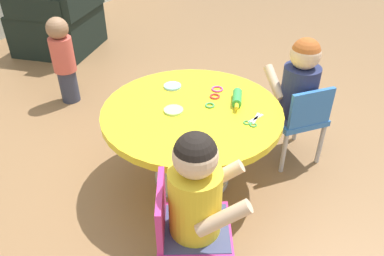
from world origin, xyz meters
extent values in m
plane|color=olive|center=(0.00, 0.00, 0.00)|extent=(10.00, 10.00, 0.00)
cylinder|color=silver|center=(0.00, 0.00, 0.01)|extent=(0.44, 0.44, 0.03)
cylinder|color=silver|center=(0.00, 0.00, 0.22)|extent=(0.12, 0.12, 0.44)
cylinder|color=yellow|center=(0.00, 0.00, 0.46)|extent=(0.97, 0.97, 0.04)
cylinder|color=#B7B7BC|center=(-0.37, -0.40, 0.14)|extent=(0.03, 0.03, 0.28)
cylinder|color=#B7B7BC|center=(-0.52, -0.19, 0.14)|extent=(0.03, 0.03, 0.28)
cube|color=#CC338C|center=(-0.55, -0.37, 0.30)|extent=(0.42, 0.42, 0.04)
cube|color=#CC338C|center=(-0.63, -0.26, 0.43)|extent=(0.24, 0.17, 0.22)
cube|color=#3F4772|center=(-0.55, -0.37, 0.30)|extent=(0.37, 0.38, 0.04)
cylinder|color=yellow|center=(-0.55, -0.37, 0.47)|extent=(0.21, 0.21, 0.30)
sphere|color=beige|center=(-0.55, -0.37, 0.70)|extent=(0.17, 0.17, 0.17)
sphere|color=black|center=(-0.55, -0.37, 0.71)|extent=(0.16, 0.16, 0.16)
cylinder|color=beige|center=(-0.59, -0.51, 0.49)|extent=(0.16, 0.21, 0.17)
cylinder|color=beige|center=(-0.41, -0.39, 0.49)|extent=(0.16, 0.21, 0.17)
cylinder|color=#B7B7BC|center=(0.71, -0.38, 0.14)|extent=(0.03, 0.03, 0.28)
cylinder|color=#B7B7BC|center=(0.50, -0.22, 0.14)|extent=(0.03, 0.03, 0.28)
cylinder|color=#B7B7BC|center=(0.55, -0.59, 0.14)|extent=(0.03, 0.03, 0.28)
cylinder|color=#B7B7BC|center=(0.35, -0.43, 0.14)|extent=(0.03, 0.03, 0.28)
cube|color=blue|center=(0.53, -0.40, 0.30)|extent=(0.42, 0.42, 0.04)
cube|color=blue|center=(0.45, -0.51, 0.43)|extent=(0.23, 0.18, 0.22)
cube|color=#3F4772|center=(0.53, -0.40, 0.30)|extent=(0.38, 0.38, 0.04)
cylinder|color=navy|center=(0.53, -0.40, 0.47)|extent=(0.21, 0.21, 0.30)
sphere|color=beige|center=(0.53, -0.40, 0.70)|extent=(0.17, 0.17, 0.17)
sphere|color=#B25926|center=(0.53, -0.40, 0.71)|extent=(0.16, 0.16, 0.16)
cylinder|color=beige|center=(0.68, -0.39, 0.49)|extent=(0.17, 0.20, 0.17)
cylinder|color=beige|center=(0.50, -0.26, 0.49)|extent=(0.17, 0.20, 0.17)
cube|color=black|center=(0.95, 2.20, 0.20)|extent=(0.89, 0.89, 0.40)
cube|color=black|center=(0.67, 2.10, 0.50)|extent=(0.30, 0.60, 0.20)
cylinder|color=#33384C|center=(0.26, 1.32, 0.13)|extent=(0.14, 0.14, 0.26)
cylinder|color=#D8594C|center=(0.26, 1.32, 0.39)|extent=(0.17, 0.17, 0.26)
sphere|color=#997051|center=(0.26, 1.32, 0.59)|extent=(0.16, 0.16, 0.16)
cylinder|color=green|center=(0.20, -0.16, 0.51)|extent=(0.15, 0.10, 0.05)
cylinder|color=yellow|center=(0.28, -0.13, 0.51)|extent=(0.05, 0.04, 0.02)
cylinder|color=yellow|center=(0.12, -0.20, 0.51)|extent=(0.05, 0.04, 0.02)
cube|color=silver|center=(0.10, -0.33, 0.49)|extent=(0.11, 0.03, 0.01)
cube|color=silver|center=(0.10, -0.33, 0.49)|extent=(0.11, 0.04, 0.01)
torus|color=green|center=(0.03, -0.34, 0.49)|extent=(0.04, 0.04, 0.01)
torus|color=green|center=(0.04, -0.30, 0.49)|extent=(0.04, 0.04, 0.01)
cylinder|color=#8CCCF2|center=(0.15, 0.23, 0.49)|extent=(0.10, 0.10, 0.01)
cylinder|color=#B2E58C|center=(-0.07, 0.07, 0.49)|extent=(0.10, 0.10, 0.01)
torus|color=red|center=(0.18, -0.04, 0.49)|extent=(0.06, 0.06, 0.01)
torus|color=#D83FA5|center=(0.26, -0.01, 0.49)|extent=(0.07, 0.07, 0.01)
torus|color=#4CB259|center=(0.08, -0.06, 0.49)|extent=(0.05, 0.05, 0.01)
camera|label=1|loc=(-1.46, -0.93, 1.55)|focal=35.72mm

